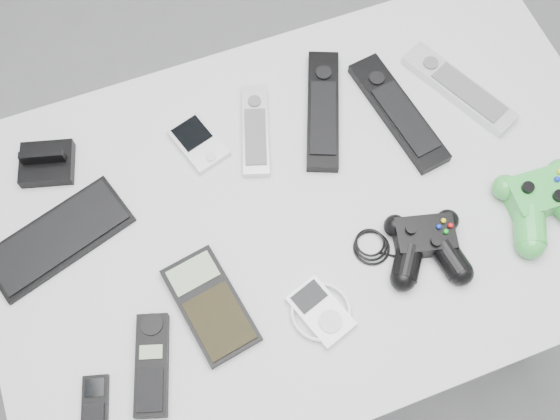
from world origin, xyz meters
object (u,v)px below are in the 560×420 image
object	(u,v)px
remote_black_b	(398,112)
desk	(310,220)
pda_keyboard	(59,238)
mobile_phone	(95,404)
controller_green	(546,201)
cordless_handset	(152,365)
remote_silver_a	(255,130)
mp3_player	(321,311)
calculator	(210,305)
pda	(199,143)
remote_silver_b	(459,88)
remote_black_a	(323,110)
controller_black	(426,244)

from	to	relation	value
remote_black_b	desk	bearing A→B (deg)	-160.46
pda_keyboard	remote_black_b	bearing A→B (deg)	-15.37
mobile_phone	controller_green	xyz separation A→B (m)	(0.79, 0.05, 0.02)
pda_keyboard	cordless_handset	distance (m)	0.27
remote_silver_a	mp3_player	size ratio (longest dim) A/B	1.75
remote_silver_a	mp3_player	world-z (taller)	remote_silver_a
calculator	controller_green	size ratio (longest dim) A/B	1.07
mp3_player	pda	bearing A→B (deg)	85.22
pda_keyboard	remote_silver_b	size ratio (longest dim) A/B	1.04
pda	remote_black_b	world-z (taller)	remote_black_b
remote_silver_a	mobile_phone	xyz separation A→B (m)	(-0.39, -0.36, -0.00)
remote_silver_b	calculator	xyz separation A→B (m)	(-0.55, -0.23, -0.00)
remote_black_b	controller_green	world-z (taller)	controller_green
desk	calculator	xyz separation A→B (m)	(-0.22, -0.11, 0.07)
pda	remote_silver_a	size ratio (longest dim) A/B	0.57
remote_black_a	controller_black	bearing A→B (deg)	-56.66
controller_black	mp3_player	bearing A→B (deg)	-154.06
remote_black_b	cordless_handset	distance (m)	0.61
cordless_handset	remote_black_b	bearing A→B (deg)	44.82
remote_black_b	controller_green	size ratio (longest dim) A/B	1.49
desk	pda_keyboard	distance (m)	0.43
pda	remote_black_a	bearing A→B (deg)	-20.98
remote_silver_a	remote_black_b	xyz separation A→B (m)	(0.25, -0.06, 0.00)
mobile_phone	calculator	size ratio (longest dim) A/B	0.48
mobile_phone	controller_green	size ratio (longest dim) A/B	0.51
pda	mobile_phone	xyz separation A→B (m)	(-0.28, -0.37, -0.00)
remote_black_a	controller_green	world-z (taller)	controller_green
pda	remote_black_a	distance (m)	0.23
remote_silver_a	cordless_handset	world-z (taller)	cordless_handset
mobile_phone	mp3_player	distance (m)	0.37
remote_black_a	remote_silver_b	xyz separation A→B (m)	(0.25, -0.04, -0.00)
desk	remote_silver_a	distance (m)	0.19
pda_keyboard	mobile_phone	bearing A→B (deg)	-109.18
pda_keyboard	remote_silver_b	distance (m)	0.76
pda	remote_silver_b	xyz separation A→B (m)	(0.48, -0.06, 0.00)
pda_keyboard	cordless_handset	size ratio (longest dim) A/B	1.54
remote_black_b	mp3_player	bearing A→B (deg)	-140.87
pda	mp3_player	world-z (taller)	mp3_player
remote_silver_a	calculator	size ratio (longest dim) A/B	1.01
desk	controller_green	size ratio (longest dim) A/B	6.65
mp3_player	controller_black	world-z (taller)	controller_black
remote_black_b	controller_green	distance (m)	0.30
remote_black_b	controller_green	bearing A→B (deg)	-67.38
mp3_player	cordless_handset	bearing A→B (deg)	158.72
pda	remote_black_b	size ratio (longest dim) A/B	0.41
pda_keyboard	cordless_handset	world-z (taller)	cordless_handset
pda	remote_black_b	distance (m)	0.36
remote_black_b	mobile_phone	distance (m)	0.71
pda_keyboard	calculator	bearing A→B (deg)	-62.02
remote_silver_a	calculator	world-z (taller)	remote_silver_a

